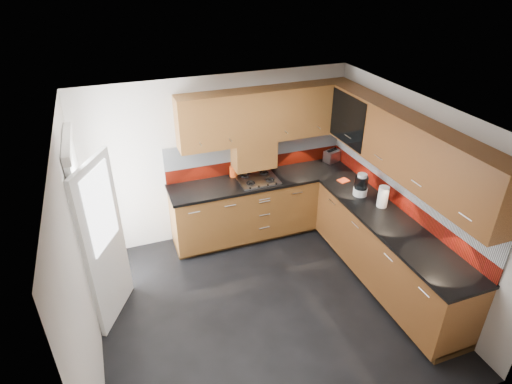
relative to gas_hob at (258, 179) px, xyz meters
name	(u,v)px	position (x,y,z in m)	size (l,w,h in m)	color
room	(267,202)	(-0.45, -1.47, 0.54)	(4.00, 3.80, 2.64)	black
base_cabinets	(318,229)	(0.62, -0.75, -0.52)	(2.70, 3.20, 0.95)	brown
countertop	(321,199)	(0.60, -0.77, -0.03)	(2.72, 3.22, 0.04)	black
backsplash	(329,170)	(0.83, -0.54, 0.26)	(2.70, 3.20, 0.54)	maroon
upper_cabinets	(336,131)	(0.78, -0.69, 0.88)	(2.50, 3.20, 0.72)	brown
extractor_hood	(254,154)	(0.00, 0.17, 0.33)	(0.60, 0.33, 0.40)	brown
glass_cabinet	(357,117)	(1.26, -0.40, 0.91)	(0.32, 0.80, 0.66)	black
back_door	(94,233)	(-2.23, -0.72, 0.08)	(0.42, 1.19, 2.04)	white
gas_hob	(258,179)	(0.00, 0.00, 0.00)	(0.56, 0.49, 0.04)	silver
utensil_pot	(234,170)	(-0.28, 0.24, 0.08)	(0.12, 0.12, 0.43)	#D74914
toaster	(332,156)	(1.30, 0.19, 0.07)	(0.29, 0.23, 0.18)	silver
food_processor	(361,185)	(1.14, -0.86, 0.13)	(0.19, 0.19, 0.31)	white
paper_towel	(383,197)	(1.24, -1.21, 0.12)	(0.13, 0.13, 0.28)	white
orange_cloth	(343,181)	(1.13, -0.45, -0.01)	(0.15, 0.13, 0.02)	#E34319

